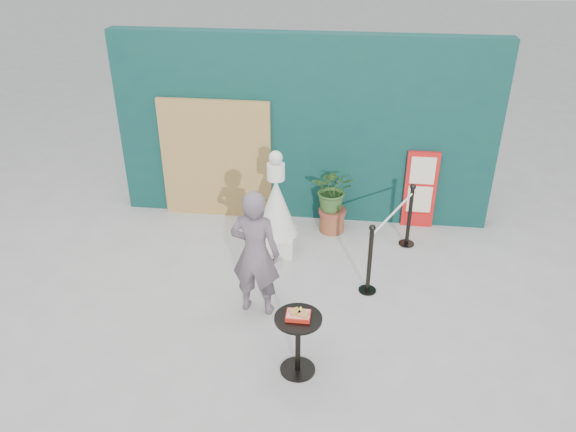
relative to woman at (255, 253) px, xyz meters
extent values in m
plane|color=#ADAAA5|center=(0.31, -0.46, -0.86)|extent=(60.00, 60.00, 0.00)
cube|color=#0B3333|center=(0.31, 2.69, 0.64)|extent=(6.00, 0.30, 3.00)
cube|color=tan|center=(-1.09, 2.48, 0.14)|extent=(1.80, 0.08, 2.00)
imported|color=#63555E|center=(0.00, 0.00, 0.00)|extent=(0.67, 0.48, 1.71)
cube|color=red|center=(2.21, 2.50, -0.21)|extent=(0.50, 0.06, 1.30)
cube|color=beige|center=(2.21, 2.46, 0.14)|extent=(0.38, 0.02, 0.45)
cube|color=beige|center=(2.21, 2.46, -0.36)|extent=(0.38, 0.02, 0.45)
cube|color=red|center=(2.21, 2.46, -0.71)|extent=(0.38, 0.02, 0.18)
cube|color=silver|center=(0.05, 1.46, -0.71)|extent=(0.54, 0.54, 0.30)
cone|color=silver|center=(0.05, 1.46, -0.11)|extent=(0.63, 0.63, 0.89)
cylinder|color=white|center=(0.05, 1.46, 0.45)|extent=(0.26, 0.26, 0.24)
sphere|color=silver|center=(0.05, 1.46, 0.67)|extent=(0.20, 0.20, 0.20)
cylinder|color=black|center=(0.65, -1.03, -0.85)|extent=(0.40, 0.40, 0.02)
cylinder|color=black|center=(0.65, -1.03, -0.50)|extent=(0.06, 0.06, 0.72)
cylinder|color=black|center=(0.65, -1.03, -0.12)|extent=(0.52, 0.52, 0.03)
cube|color=red|center=(0.65, -1.03, -0.08)|extent=(0.26, 0.19, 0.05)
cube|color=red|center=(0.65, -1.03, -0.05)|extent=(0.24, 0.17, 0.00)
cube|color=#E19B52|center=(0.61, -1.02, -0.04)|extent=(0.15, 0.14, 0.02)
cube|color=#D4894D|center=(0.70, -1.05, -0.04)|extent=(0.13, 0.13, 0.02)
cone|color=#FCFF43|center=(0.67, -0.98, -0.02)|extent=(0.06, 0.06, 0.06)
cylinder|color=#975131|center=(0.85, 2.16, -0.69)|extent=(0.39, 0.39, 0.33)
cylinder|color=#974331|center=(0.85, 2.16, -0.50)|extent=(0.44, 0.44, 0.05)
imported|color=#315624|center=(0.85, 2.16, -0.11)|extent=(0.65, 0.56, 0.72)
cylinder|color=black|center=(1.42, 0.58, -0.85)|extent=(0.24, 0.24, 0.02)
cylinder|color=black|center=(1.42, 0.58, -0.38)|extent=(0.06, 0.06, 0.96)
sphere|color=black|center=(1.42, 0.58, 0.13)|extent=(0.09, 0.09, 0.09)
cylinder|color=black|center=(2.02, 1.88, -0.85)|extent=(0.24, 0.24, 0.02)
cylinder|color=black|center=(2.02, 1.88, -0.38)|extent=(0.06, 0.06, 0.96)
sphere|color=black|center=(2.02, 1.88, 0.13)|extent=(0.09, 0.09, 0.09)
cylinder|color=white|center=(1.72, 1.23, 0.02)|extent=(0.63, 1.31, 0.03)
camera|label=1|loc=(1.13, -5.73, 3.72)|focal=35.00mm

